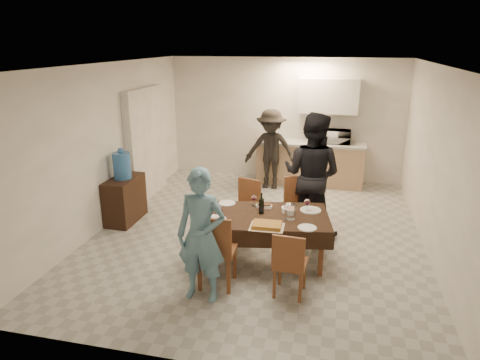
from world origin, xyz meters
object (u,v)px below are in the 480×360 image
Objects in this scene: dining_table at (264,217)px; person_far at (312,175)px; water_pitcher at (290,212)px; microwave at (338,137)px; person_near at (201,236)px; wine_bottle at (261,203)px; person_kitchen at (271,149)px; water_jug at (122,166)px; savoury_tart at (267,225)px; console at (125,200)px.

person_far reaches higher than dining_table.
water_pitcher is 0.41× the size of microwave.
dining_table is 1.17× the size of person_near.
person_near is at bearing -131.99° from water_pitcher.
person_far reaches higher than wine_bottle.
person_kitchen is (-0.76, 3.14, 0.04)m from water_pitcher.
savoury_tart is at bearing -24.92° from water_jug.
microwave is at bearing 78.31° from savoury_tart.
savoury_tart is at bearing 78.31° from microwave.
console is (-2.52, 0.84, -0.27)m from dining_table.
water_pitcher is 0.11× the size of person_far.
person_far is 2.26m from person_kitchen.
microwave reaches higher than wine_bottle.
person_near is (-0.55, -1.05, 0.15)m from dining_table.
person_kitchen is at bearing 90.43° from person_near.
console is at bearing -133.09° from person_kitchen.
water_jug is at bearing 38.28° from microwave.
wine_bottle is 1.17m from person_far.
person_near is 4.14m from person_kitchen.
person_far is (0.60, 1.00, 0.14)m from wine_bottle.
water_pitcher is at bearing 98.60° from person_far.
dining_table is 1.23m from person_far.
dining_table is 6.31× the size of wine_bottle.
dining_table is 9.07× the size of water_pitcher.
microwave is 0.26× the size of person_far.
person_near is (1.97, -1.89, 0.42)m from console.
person_far is at bearing 79.70° from water_pitcher.
person_kitchen reaches higher than water_jug.
console is 3.13m from person_far.
water_jug reaches higher than water_pitcher.
person_kitchen reaches higher than dining_table.
person_kitchen is at bearing 96.69° from wine_bottle.
console is 3.03m from water_pitcher.
savoury_tart is at bearing 91.44° from person_far.
water_jug is 1.02× the size of savoury_tart.
person_far is 1.18× the size of person_kitchen.
savoury_tart is at bearing -127.15° from water_pitcher.
person_near reaches higher than water_jug.
dining_table is 1.15× the size of person_kitchen.
console is 2.90m from savoury_tart.
dining_table is at bearing 104.74° from savoury_tart.
water_jug is 2.73m from person_near.
water_jug is 3.09m from person_kitchen.
person_kitchen is (0.14, 4.14, 0.02)m from person_near.
microwave is 0.31× the size of person_kitchen.
console is 2.76m from person_near.
savoury_tart is at bearing 48.27° from person_near.
person_kitchen reaches higher than person_near.
person_near is at bearing -43.80° from water_jug.
water_jug reaches higher than savoury_tart.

